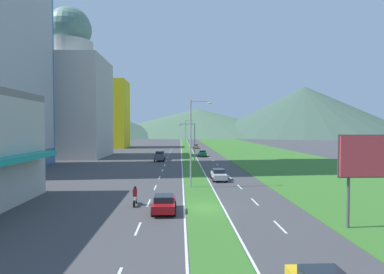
{
  "coord_description": "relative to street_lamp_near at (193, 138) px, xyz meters",
  "views": [
    {
      "loc": [
        -2.09,
        -26.59,
        7.14
      ],
      "look_at": [
        0.2,
        32.39,
        5.38
      ],
      "focal_mm": 28.3,
      "sensor_mm": 36.0,
      "label": 1
    }
  ],
  "objects": [
    {
      "name": "ground_plane",
      "position": [
        0.6,
        -9.42,
        -5.94
      ],
      "size": [
        600.0,
        600.0,
        0.0
      ],
      "primitive_type": "plane",
      "color": "#424244"
    },
    {
      "name": "grass_median",
      "position": [
        0.6,
        50.58,
        -5.91
      ],
      "size": [
        3.2,
        240.0,
        0.06
      ],
      "primitive_type": "cube",
      "color": "#387028",
      "rests_on": "ground_plane"
    },
    {
      "name": "grass_verge_right",
      "position": [
        21.2,
        50.58,
        -5.91
      ],
      "size": [
        24.0,
        240.0,
        0.06
      ],
      "primitive_type": "cube",
      "color": "#387028",
      "rests_on": "ground_plane"
    },
    {
      "name": "lane_dash_left_2",
      "position": [
        -4.5,
        -14.65,
        -5.93
      ],
      "size": [
        0.16,
        2.8,
        0.01
      ],
      "primitive_type": "cube",
      "color": "silver",
      "rests_on": "ground_plane"
    },
    {
      "name": "lane_dash_left_3",
      "position": [
        -4.5,
        -7.27,
        -5.93
      ],
      "size": [
        0.16,
        2.8,
        0.01
      ],
      "primitive_type": "cube",
      "color": "silver",
      "rests_on": "ground_plane"
    },
    {
      "name": "lane_dash_left_4",
      "position": [
        -4.5,
        0.12,
        -5.93
      ],
      "size": [
        0.16,
        2.8,
        0.01
      ],
      "primitive_type": "cube",
      "color": "silver",
      "rests_on": "ground_plane"
    },
    {
      "name": "lane_dash_left_5",
      "position": [
        -4.5,
        7.5,
        -5.93
      ],
      "size": [
        0.16,
        2.8,
        0.01
      ],
      "primitive_type": "cube",
      "color": "silver",
      "rests_on": "ground_plane"
    },
    {
      "name": "lane_dash_left_6",
      "position": [
        -4.5,
        14.88,
        -5.93
      ],
      "size": [
        0.16,
        2.8,
        0.01
      ],
      "primitive_type": "cube",
      "color": "silver",
      "rests_on": "ground_plane"
    },
    {
      "name": "lane_dash_left_7",
      "position": [
        -4.5,
        22.27,
        -5.93
      ],
      "size": [
        0.16,
        2.8,
        0.01
      ],
      "primitive_type": "cube",
      "color": "silver",
      "rests_on": "ground_plane"
    },
    {
      "name": "lane_dash_left_8",
      "position": [
        -4.5,
        29.65,
        -5.93
      ],
      "size": [
        0.16,
        2.8,
        0.01
      ],
      "primitive_type": "cube",
      "color": "silver",
      "rests_on": "ground_plane"
    },
    {
      "name": "lane_dash_left_9",
      "position": [
        -4.5,
        37.03,
        -5.93
      ],
      "size": [
        0.16,
        2.8,
        0.01
      ],
      "primitive_type": "cube",
      "color": "silver",
      "rests_on": "ground_plane"
    },
    {
      "name": "lane_dash_left_10",
      "position": [
        -4.5,
        44.42,
        -5.93
      ],
      "size": [
        0.16,
        2.8,
        0.01
      ],
      "primitive_type": "cube",
      "color": "silver",
      "rests_on": "ground_plane"
    },
    {
      "name": "lane_dash_left_11",
      "position": [
        -4.5,
        51.8,
        -5.93
      ],
      "size": [
        0.16,
        2.8,
        0.01
      ],
      "primitive_type": "cube",
      "color": "silver",
      "rests_on": "ground_plane"
    },
    {
      "name": "lane_dash_left_12",
      "position": [
        -4.5,
        59.18,
        -5.93
      ],
      "size": [
        0.16,
        2.8,
        0.01
      ],
      "primitive_type": "cube",
      "color": "silver",
      "rests_on": "ground_plane"
    },
    {
      "name": "lane_dash_left_13",
      "position": [
        -4.5,
        66.57,
        -5.93
      ],
      "size": [
        0.16,
        2.8,
        0.01
      ],
      "primitive_type": "cube",
      "color": "silver",
      "rests_on": "ground_plane"
    },
    {
      "name": "lane_dash_right_2",
      "position": [
        5.7,
        -14.65,
        -5.93
      ],
      "size": [
        0.16,
        2.8,
        0.01
      ],
      "primitive_type": "cube",
      "color": "silver",
      "rests_on": "ground_plane"
    },
    {
      "name": "lane_dash_right_3",
      "position": [
        5.7,
        -7.27,
        -5.93
      ],
      "size": [
        0.16,
        2.8,
        0.01
      ],
      "primitive_type": "cube",
      "color": "silver",
      "rests_on": "ground_plane"
    },
    {
      "name": "lane_dash_right_4",
      "position": [
        5.7,
        0.12,
        -5.93
      ],
      "size": [
        0.16,
        2.8,
        0.01
      ],
      "primitive_type": "cube",
      "color": "silver",
      "rests_on": "ground_plane"
    },
    {
      "name": "lane_dash_right_5",
      "position": [
        5.7,
        7.5,
        -5.93
      ],
      "size": [
        0.16,
        2.8,
        0.01
      ],
      "primitive_type": "cube",
      "color": "silver",
      "rests_on": "ground_plane"
    },
    {
      "name": "lane_dash_right_6",
      "position": [
        5.7,
        14.88,
        -5.93
      ],
      "size": [
        0.16,
        2.8,
        0.01
      ],
      "primitive_type": "cube",
      "color": "silver",
      "rests_on": "ground_plane"
    },
    {
      "name": "lane_dash_right_7",
      "position": [
        5.7,
        22.27,
        -5.93
      ],
      "size": [
        0.16,
        2.8,
        0.01
      ],
      "primitive_type": "cube",
      "color": "silver",
      "rests_on": "ground_plane"
    },
    {
      "name": "lane_dash_right_8",
      "position": [
        5.7,
        29.65,
        -5.93
      ],
      "size": [
        0.16,
        2.8,
        0.01
      ],
      "primitive_type": "cube",
      "color": "silver",
      "rests_on": "ground_plane"
    },
    {
      "name": "lane_dash_right_9",
      "position": [
        5.7,
        37.03,
        -5.93
      ],
      "size": [
        0.16,
        2.8,
        0.01
      ],
      "primitive_type": "cube",
      "color": "silver",
      "rests_on": "ground_plane"
    },
    {
      "name": "lane_dash_right_10",
      "position": [
        5.7,
        44.42,
        -5.93
      ],
      "size": [
        0.16,
        2.8,
        0.01
      ],
      "primitive_type": "cube",
      "color": "silver",
      "rests_on": "ground_plane"
    },
    {
      "name": "lane_dash_right_11",
      "position": [
        5.7,
        51.8,
        -5.93
      ],
      "size": [
        0.16,
        2.8,
        0.01
      ],
      "primitive_type": "cube",
      "color": "silver",
      "rests_on": "ground_plane"
    },
    {
      "name": "lane_dash_right_12",
      "position": [
        5.7,
        59.18,
        -5.93
      ],
      "size": [
        0.16,
        2.8,
        0.01
      ],
      "primitive_type": "cube",
      "color": "silver",
      "rests_on": "ground_plane"
    },
    {
      "name": "lane_dash_right_13",
      "position": [
        5.7,
        66.57,
        -5.93
      ],
      "size": [
        0.16,
        2.8,
        0.01
      ],
      "primitive_type": "cube",
      "color": "silver",
      "rests_on": "ground_plane"
    },
    {
      "name": "edge_line_median_left",
      "position": [
        -1.15,
        50.58,
        -5.93
      ],
      "size": [
        0.16,
        240.0,
        0.01
      ],
      "primitive_type": "cube",
      "color": "silver",
      "rests_on": "ground_plane"
    },
    {
      "name": "edge_line_median_right",
      "position": [
        2.35,
        50.58,
        -5.93
      ],
      "size": [
        0.16,
        240.0,
        0.01
      ],
      "primitive_type": "cube",
      "color": "silver",
      "rests_on": "ground_plane"
    },
    {
      "name": "domed_building",
      "position": [
        -28.57,
        39.96,
        9.48
      ],
      "size": [
        17.1,
        17.1,
        36.67
      ],
      "color": "#B7B2A8",
      "rests_on": "ground_plane"
    },
    {
      "name": "midrise_colored",
      "position": [
        -27.27,
        75.22,
        6.22
      ],
      "size": [
        12.79,
        12.79,
        24.32
      ],
      "primitive_type": "cube",
      "color": "yellow",
      "rests_on": "ground_plane"
    },
    {
      "name": "hill_far_left",
      "position": [
        -105.48,
        212.81,
        10.87
      ],
      "size": [
        196.51,
        196.51,
        33.61
      ],
      "primitive_type": "cone",
      "color": "#3D5647",
      "rests_on": "ground_plane"
    },
    {
      "name": "hill_far_center",
      "position": [
        15.52,
        256.37,
        6.88
      ],
      "size": [
        204.39,
        204.39,
        25.65
      ],
      "primitive_type": "cone",
      "color": "#47664C",
      "rests_on": "ground_plane"
    },
    {
      "name": "hill_far_right",
      "position": [
        103.34,
        215.77,
        15.14
      ],
      "size": [
        166.73,
        166.73,
        42.17
      ],
      "primitive_type": "cone",
      "color": "#3D5647",
      "rests_on": "ground_plane"
    },
    {
      "name": "street_lamp_near",
      "position": [
        0.0,
        0.0,
        0.0
      ],
      "size": [
        2.65,
        0.28,
        10.51
      ],
      "color": "#99999E",
      "rests_on": "ground_plane"
    },
    {
      "name": "street_lamp_mid",
      "position": [
        1.05,
        26.24,
        -1.16
      ],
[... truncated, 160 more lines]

